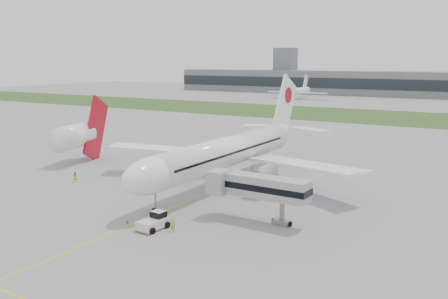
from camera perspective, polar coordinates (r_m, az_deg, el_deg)
The scene contains 14 objects.
ground at distance 80.45m, azimuth -1.14°, elevation -4.66°, with size 600.00×600.00×0.00m, color #949497.
apron_markings at distance 76.40m, azimuth -3.13°, elevation -5.48°, with size 70.00×70.00×0.04m, color yellow, non-canonical shape.
grass_strip at distance 191.64m, azimuth 18.15°, elevation 3.54°, with size 600.00×50.00×0.02m, color #36521E.
terminal_building at distance 299.07m, azimuth 22.91°, elevation 6.82°, with size 320.00×22.30×14.00m.
control_tower at distance 326.23m, azimuth 6.95°, elevation 6.54°, with size 12.00×12.00×56.00m, color slate, non-canonical shape.
airliner at distance 83.29m, azimuth 0.61°, elevation -0.15°, with size 48.13×53.95×17.88m.
pushback_tug at distance 63.00m, azimuth -7.97°, elevation -8.11°, with size 2.99×4.19×2.06m.
jet_bridge at distance 64.23m, azimuth 3.64°, elevation -4.25°, with size 13.60×3.88×6.26m.
safety_cone_left at distance 65.73m, azimuth -11.02°, elevation -8.02°, with size 0.43×0.43×0.59m, color #F03A0C.
safety_cone_right at distance 60.68m, azimuth -8.73°, elevation -9.54°, with size 0.39×0.39×0.54m, color #F03A0C.
ground_crew_near at distance 61.73m, azimuth -5.87°, elevation -8.54°, with size 0.63×0.41×1.73m, color #B1C721.
ground_crew_far at distance 88.68m, azimuth -16.61°, elevation -3.03°, with size 0.95×0.74×1.95m, color #A8ED27.
neighbor_aircraft at distance 104.88m, azimuth -16.50°, elevation 1.55°, with size 7.74×17.50×14.13m.
distant_aircraft_left at distance 267.75m, azimuth 8.36°, elevation 5.71°, with size 32.18×28.39×12.30m, color white, non-canonical shape.
Camera 1 is at (41.00, -66.05, 20.69)m, focal length 40.00 mm.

